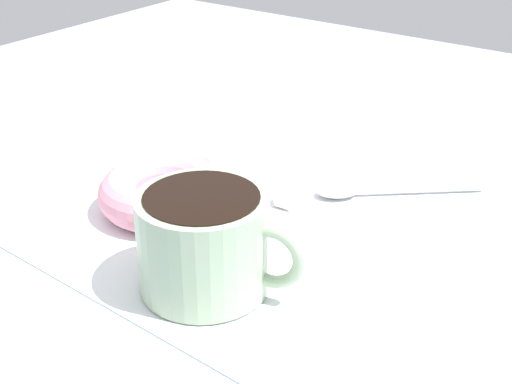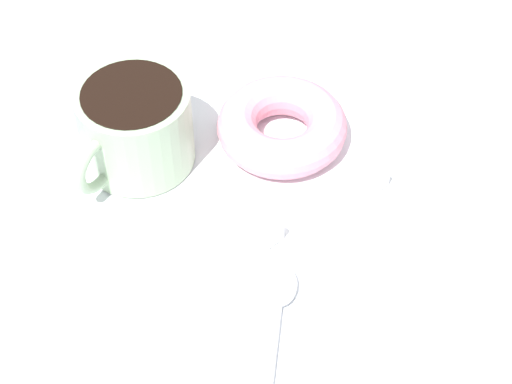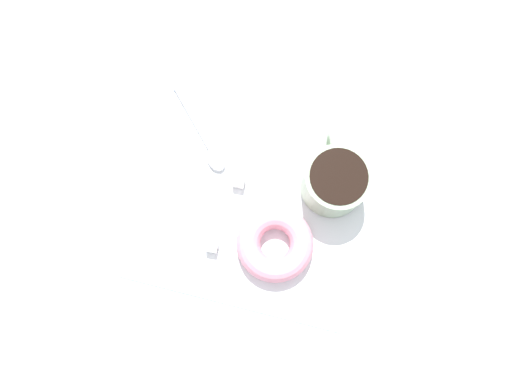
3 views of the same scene
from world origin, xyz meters
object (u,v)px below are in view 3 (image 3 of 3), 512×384
spoon (208,147)px  donut (275,244)px  sugar_cube (212,247)px  sugar_cube_extra (239,182)px  coffee_cup (335,181)px

spoon → donut: bearing=-135.3°
sugar_cube → sugar_cube_extra: size_ratio=0.97×
spoon → sugar_cube_extra: size_ratio=7.68×
donut → sugar_cube: size_ratio=6.94×
coffee_cup → sugar_cube_extra: (-2.06, 13.28, -2.89)cm
coffee_cup → donut: coffee_cup is taller
donut → spoon: bearing=44.7°
coffee_cup → sugar_cube_extra: 13.75cm
coffee_cup → sugar_cube_extra: bearing=98.8°
donut → sugar_cube: (-2.01, 8.63, -0.89)cm
spoon → coffee_cup: bearing=-97.1°
coffee_cup → spoon: size_ratio=0.95×
coffee_cup → donut: bearing=146.7°
donut → sugar_cube_extra: 10.42cm
coffee_cup → sugar_cube: size_ratio=7.54×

